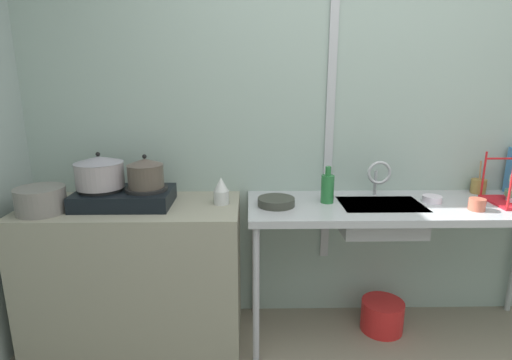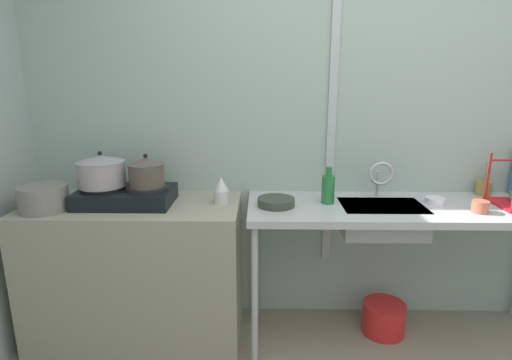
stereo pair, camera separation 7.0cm
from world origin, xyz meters
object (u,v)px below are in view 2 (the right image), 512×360
(frying_pan, at_px, (276,202))
(cup_by_rack, at_px, (480,207))
(stove, at_px, (126,195))
(small_bowl_on_drainboard, at_px, (435,201))
(percolator, at_px, (221,191))
(bottle_by_sink, at_px, (328,189))
(bucket_on_floor, at_px, (383,318))
(utensil_jar, at_px, (484,188))
(pot_beside_stove, at_px, (44,198))
(pot_on_right_burner, at_px, (146,172))
(pot_on_left_burner, at_px, (101,171))
(sink_basin, at_px, (381,219))
(faucet, at_px, (381,175))

(frying_pan, bearing_deg, cup_by_rack, -5.12)
(stove, height_order, frying_pan, stove)
(small_bowl_on_drainboard, bearing_deg, percolator, -179.37)
(bottle_by_sink, distance_m, bucket_on_floor, 0.90)
(stove, bearing_deg, utensil_jar, 5.76)
(bottle_by_sink, bearing_deg, pot_beside_stove, -174.45)
(frying_pan, bearing_deg, pot_beside_stove, -175.66)
(bottle_by_sink, height_order, bucket_on_floor, bottle_by_sink)
(cup_by_rack, xyz_separation_m, small_bowl_on_drainboard, (-0.17, 0.15, -0.01))
(frying_pan, bearing_deg, pot_on_right_burner, 178.21)
(cup_by_rack, xyz_separation_m, utensil_jar, (0.19, 0.33, 0.01))
(pot_on_left_burner, relative_size, cup_by_rack, 3.05)
(stove, distance_m, frying_pan, 0.84)
(pot_on_left_burner, relative_size, small_bowl_on_drainboard, 2.44)
(pot_on_right_burner, bearing_deg, utensil_jar, 6.12)
(frying_pan, distance_m, utensil_jar, 1.28)
(percolator, relative_size, cup_by_rack, 1.79)
(bucket_on_floor, bearing_deg, sink_basin, -152.66)
(stove, relative_size, faucet, 2.34)
(bottle_by_sink, relative_size, bucket_on_floor, 0.82)
(stove, bearing_deg, pot_beside_stove, -163.77)
(pot_on_right_burner, height_order, bottle_by_sink, pot_on_right_burner)
(bottle_by_sink, bearing_deg, faucet, 16.55)
(percolator, bearing_deg, faucet, 6.75)
(pot_on_right_burner, bearing_deg, sink_basin, -0.12)
(pot_on_left_burner, relative_size, frying_pan, 1.27)
(bottle_by_sink, distance_m, utensil_jar, 0.99)
(pot_on_right_burner, relative_size, bottle_by_sink, 0.94)
(percolator, xyz_separation_m, frying_pan, (0.31, -0.04, -0.05))
(cup_by_rack, bearing_deg, pot_on_left_burner, 176.67)
(cup_by_rack, bearing_deg, frying_pan, 174.88)
(pot_on_right_burner, xyz_separation_m, sink_basin, (1.31, -0.00, -0.27))
(bottle_by_sink, bearing_deg, utensil_jar, 10.51)
(pot_beside_stove, relative_size, sink_basin, 0.55)
(percolator, height_order, small_bowl_on_drainboard, percolator)
(stove, height_order, pot_beside_stove, pot_beside_stove)
(percolator, relative_size, small_bowl_on_drainboard, 1.43)
(percolator, height_order, bucket_on_floor, percolator)
(stove, xyz_separation_m, frying_pan, (0.84, -0.02, -0.03))
(percolator, distance_m, frying_pan, 0.31)
(sink_basin, height_order, bottle_by_sink, bottle_by_sink)
(percolator, xyz_separation_m, bucket_on_floor, (0.98, 0.02, -0.81))
(pot_on_left_burner, bearing_deg, bucket_on_floor, 1.24)
(pot_on_left_burner, xyz_separation_m, utensil_jar, (2.23, 0.21, -0.15))
(pot_beside_stove, relative_size, frying_pan, 1.22)
(percolator, height_order, utensil_jar, utensil_jar)
(bottle_by_sink, xyz_separation_m, bucket_on_floor, (0.38, 0.00, -0.82))
(percolator, distance_m, cup_by_rack, 1.38)
(faucet, bearing_deg, pot_on_left_burner, -175.41)
(pot_on_left_burner, height_order, cup_by_rack, pot_on_left_burner)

